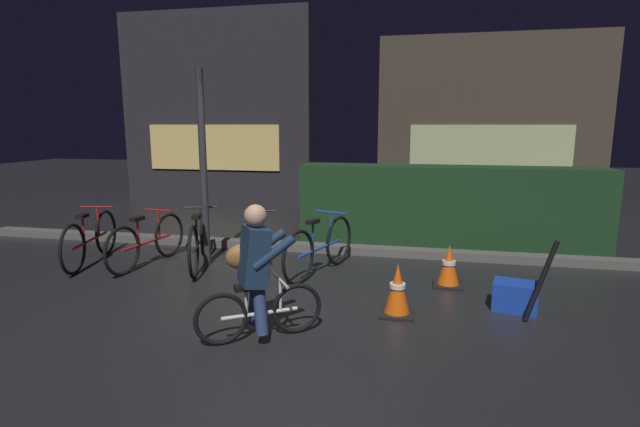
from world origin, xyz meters
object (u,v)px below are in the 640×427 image
object	(u,v)px
blue_crate	(515,296)
cyclist	(255,272)
traffic_cone_far	(449,266)
closed_umbrella	(541,281)
parked_bike_left_mid	(147,241)
street_post	(203,170)
parked_bike_center_right	(260,245)
parked_bike_right_mid	(320,247)
parked_bike_center_left	(199,241)
traffic_cone_near	(397,290)
parked_bike_leftmost	(90,239)

from	to	relation	value
blue_crate	cyclist	distance (m)	2.77
traffic_cone_far	closed_umbrella	size ratio (longest dim) A/B	0.60
blue_crate	parked_bike_left_mid	bearing A→B (deg)	171.62
street_post	parked_bike_center_right	world-z (taller)	street_post
cyclist	closed_umbrella	world-z (taller)	cyclist
parked_bike_right_mid	parked_bike_left_mid	bearing A→B (deg)	111.33
blue_crate	cyclist	bearing A→B (deg)	-153.37
parked_bike_center_right	blue_crate	world-z (taller)	parked_bike_center_right
parked_bike_center_left	traffic_cone_near	bearing A→B (deg)	-131.09
closed_umbrella	traffic_cone_far	bearing A→B (deg)	107.67
parked_bike_right_mid	blue_crate	xyz separation A→B (m)	(2.28, -0.80, -0.21)
parked_bike_center_left	traffic_cone_near	xyz separation A→B (m)	(2.76, -1.18, -0.10)
cyclist	parked_bike_right_mid	bearing A→B (deg)	52.18
street_post	parked_bike_center_right	bearing A→B (deg)	-10.07
parked_bike_right_mid	parked_bike_center_right	bearing A→B (deg)	112.46
cyclist	parked_bike_center_left	bearing A→B (deg)	94.16
street_post	parked_bike_center_right	size ratio (longest dim) A/B	1.64
parked_bike_center_left	parked_bike_right_mid	xyz separation A→B (m)	(1.69, 0.02, -0.00)
traffic_cone_far	blue_crate	xyz separation A→B (m)	(0.65, -0.64, -0.09)
street_post	parked_bike_left_mid	distance (m)	1.28
blue_crate	cyclist	xyz separation A→B (m)	(-2.44, -1.22, 0.48)
parked_bike_left_mid	parked_bike_center_left	world-z (taller)	parked_bike_center_left
parked_bike_leftmost	traffic_cone_near	size ratio (longest dim) A/B	3.05
closed_umbrella	parked_bike_leftmost	bearing A→B (deg)	146.20
parked_bike_left_mid	blue_crate	bearing A→B (deg)	-90.87
traffic_cone_near	blue_crate	world-z (taller)	traffic_cone_near
parked_bike_leftmost	cyclist	size ratio (longest dim) A/B	1.33
closed_umbrella	parked_bike_left_mid	bearing A→B (deg)	143.75
parked_bike_right_mid	cyclist	size ratio (longest dim) A/B	1.32
parked_bike_center_right	parked_bike_right_mid	world-z (taller)	parked_bike_right_mid
parked_bike_center_right	parked_bike_right_mid	size ratio (longest dim) A/B	0.99
street_post	closed_umbrella	size ratio (longest dim) A/B	3.14
parked_bike_left_mid	parked_bike_center_left	bearing A→B (deg)	-75.90
street_post	cyclist	xyz separation A→B (m)	(1.48, -2.12, -0.70)
street_post	traffic_cone_near	bearing A→B (deg)	-25.66
parked_bike_center_right	closed_umbrella	bearing A→B (deg)	-125.46
parked_bike_left_mid	blue_crate	distance (m)	4.76
parked_bike_center_right	blue_crate	bearing A→B (deg)	-122.09
parked_bike_left_mid	traffic_cone_near	distance (m)	3.66
parked_bike_right_mid	cyclist	distance (m)	2.05
parked_bike_center_left	closed_umbrella	xyz separation A→B (m)	(4.15, -1.03, 0.05)
traffic_cone_near	traffic_cone_far	bearing A→B (deg)	61.65
parked_bike_leftmost	parked_bike_center_left	bearing A→B (deg)	-96.17
parked_bike_center_right	cyclist	bearing A→B (deg)	179.50
cyclist	parked_bike_center_right	bearing A→B (deg)	74.67
traffic_cone_near	parked_bike_leftmost	bearing A→B (deg)	166.95
traffic_cone_far	parked_bike_right_mid	bearing A→B (deg)	174.34
cyclist	blue_crate	bearing A→B (deg)	-6.58
closed_umbrella	traffic_cone_near	bearing A→B (deg)	160.83
traffic_cone_far	closed_umbrella	xyz separation A→B (m)	(0.83, -0.89, 0.16)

